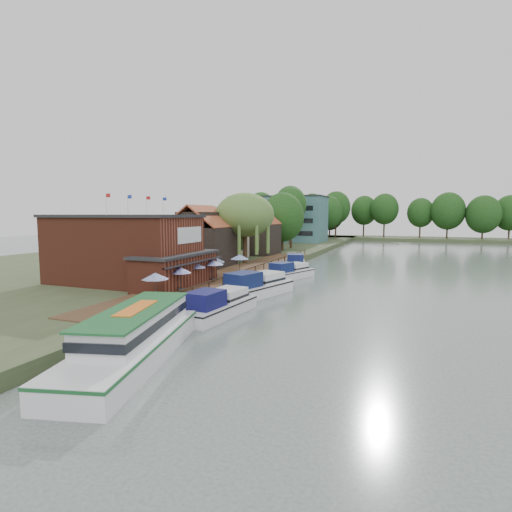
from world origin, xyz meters
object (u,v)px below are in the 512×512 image
(hotel_block, at_px, (279,219))
(umbrella_4, at_px, (215,268))
(pub, at_px, (139,249))
(umbrella_2, at_px, (195,274))
(swan, at_px, (173,337))
(cruiser_3, at_px, (295,261))
(cottage_b, at_px, (215,233))
(willow, at_px, (245,229))
(cruiser_0, at_px, (218,302))
(tour_boat, at_px, (132,335))
(umbrella_5, at_px, (240,264))
(cottage_a, at_px, (201,236))
(umbrella_0, at_px, (155,287))
(cruiser_1, at_px, (256,283))
(umbrella_1, at_px, (180,280))
(cottage_c, at_px, (257,231))
(umbrella_3, at_px, (213,271))
(cruiser_2, at_px, (290,270))

(hotel_block, bearing_deg, umbrella_4, -77.97)
(pub, height_order, umbrella_2, pub)
(swan, bearing_deg, cruiser_3, 93.05)
(pub, bearing_deg, cottage_b, 99.09)
(willow, height_order, cruiser_0, willow)
(cruiser_3, bearing_deg, tour_boat, -103.65)
(cottage_b, xyz_separation_m, umbrella_5, (11.25, -15.44, -2.96))
(cottage_a, height_order, umbrella_0, cottage_a)
(cottage_a, distance_m, cruiser_1, 17.81)
(umbrella_2, distance_m, umbrella_5, 8.82)
(cruiser_0, xyz_separation_m, tour_boat, (0.07, -10.82, 0.29))
(hotel_block, bearing_deg, cottage_a, -82.87)
(willow, distance_m, umbrella_1, 23.50)
(pub, bearing_deg, cottage_a, 93.81)
(cruiser_3, bearing_deg, umbrella_0, -112.37)
(cruiser_3, bearing_deg, swan, -103.34)
(cruiser_1, bearing_deg, cottage_c, 126.64)
(pub, bearing_deg, umbrella_2, 7.45)
(pub, xyz_separation_m, umbrella_4, (5.90, 5.80, -2.36))
(hotel_block, bearing_deg, cottage_c, -77.80)
(pub, height_order, umbrella_5, pub)
(pub, relative_size, cruiser_0, 2.04)
(tour_boat, bearing_deg, willow, 88.52)
(umbrella_4, bearing_deg, umbrella_5, 70.17)
(cottage_b, bearing_deg, pub, -80.91)
(umbrella_0, bearing_deg, hotel_block, 100.79)
(hotel_block, distance_m, umbrella_1, 75.56)
(cruiser_0, bearing_deg, cruiser_3, 98.98)
(cottage_c, height_order, cruiser_1, cottage_c)
(umbrella_4, bearing_deg, tour_boat, -74.55)
(tour_boat, bearing_deg, cottage_c, 88.76)
(umbrella_5, height_order, cruiser_3, umbrella_5)
(cruiser_3, relative_size, swan, 23.48)
(hotel_block, bearing_deg, swan, -76.49)
(cruiser_0, bearing_deg, umbrella_5, 112.67)
(cottage_c, height_order, umbrella_2, cottage_c)
(umbrella_0, height_order, umbrella_2, same)
(cottage_a, bearing_deg, umbrella_5, -33.41)
(cottage_c, xyz_separation_m, cruiser_1, (11.82, -30.72, -3.93))
(cottage_b, height_order, cruiser_3, cottage_b)
(umbrella_3, distance_m, cruiser_0, 10.43)
(cruiser_3, bearing_deg, umbrella_5, -117.36)
(umbrella_3, distance_m, swan, 16.74)
(umbrella_2, relative_size, cruiser_3, 0.23)
(tour_boat, bearing_deg, cruiser_0, 75.73)
(hotel_block, relative_size, swan, 57.73)
(willow, relative_size, cruiser_2, 1.13)
(umbrella_0, distance_m, umbrella_5, 16.34)
(umbrella_3, distance_m, cruiser_2, 12.91)
(willow, height_order, umbrella_4, willow)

